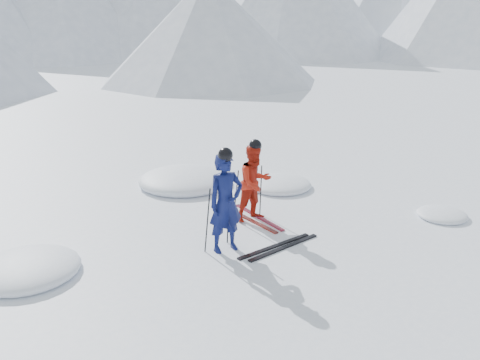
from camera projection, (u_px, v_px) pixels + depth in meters
ground at (313, 221)px, 10.54m from camera, size 160.00×160.00×0.00m
skier_blue at (226, 203)px, 8.99m from camera, size 0.72×0.53×1.81m
skier_red at (255, 183)px, 10.40m from camera, size 0.83×0.67×1.61m
pole_blue_left at (207, 221)px, 9.01m from camera, size 0.12×0.09×1.21m
pole_blue_right at (228, 212)px, 9.41m from camera, size 0.12×0.07×1.21m
pole_red_left at (236, 195)px, 10.49m from camera, size 0.11×0.09×1.07m
pole_red_right at (261, 190)px, 10.78m from camera, size 0.11×0.08×1.07m
ski_worn_left at (250, 220)px, 10.58m from camera, size 0.17×1.70×0.03m
ski_worn_right at (259, 217)px, 10.72m from camera, size 0.29×1.70×0.03m
ski_loose_a at (274, 246)px, 9.37m from camera, size 1.70×0.13×0.03m
ski_loose_b at (284, 247)px, 9.32m from camera, size 1.70×0.11×0.03m
snow_lumps at (187, 201)px, 11.67m from camera, size 9.01×6.98×0.51m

